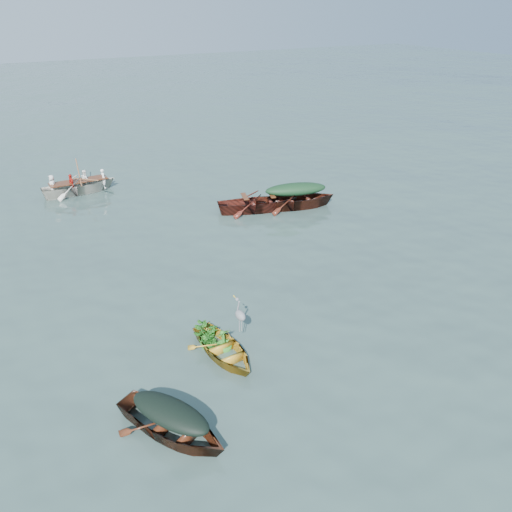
{
  "coord_description": "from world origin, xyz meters",
  "views": [
    {
      "loc": [
        -7.06,
        -11.15,
        7.94
      ],
      "look_at": [
        -0.08,
        1.44,
        0.5
      ],
      "focal_mm": 35.0,
      "sensor_mm": 36.0,
      "label": 1
    }
  ],
  "objects_px": {
    "dark_covered_boat": "(172,434)",
    "rowed_boat": "(81,193)",
    "yellow_dinghy": "(224,356)",
    "heron": "(240,320)",
    "open_wooden_boat": "(258,211)",
    "green_tarp_boat": "(295,208)"
  },
  "relations": [
    {
      "from": "dark_covered_boat",
      "to": "rowed_boat",
      "type": "height_order",
      "value": "rowed_boat"
    },
    {
      "from": "yellow_dinghy",
      "to": "dark_covered_boat",
      "type": "height_order",
      "value": "dark_covered_boat"
    },
    {
      "from": "green_tarp_boat",
      "to": "rowed_boat",
      "type": "xyz_separation_m",
      "value": [
        -7.65,
        6.28,
        0.0
      ]
    },
    {
      "from": "dark_covered_boat",
      "to": "yellow_dinghy",
      "type": "bearing_deg",
      "value": 12.7
    },
    {
      "from": "yellow_dinghy",
      "to": "open_wooden_boat",
      "type": "distance_m",
      "value": 9.63
    },
    {
      "from": "yellow_dinghy",
      "to": "green_tarp_boat",
      "type": "distance_m",
      "value": 10.26
    },
    {
      "from": "rowed_boat",
      "to": "dark_covered_boat",
      "type": "bearing_deg",
      "value": 172.42
    },
    {
      "from": "green_tarp_boat",
      "to": "rowed_boat",
      "type": "distance_m",
      "value": 9.9
    },
    {
      "from": "yellow_dinghy",
      "to": "green_tarp_boat",
      "type": "xyz_separation_m",
      "value": [
        7.0,
        7.5,
        0.0
      ]
    },
    {
      "from": "yellow_dinghy",
      "to": "heron",
      "type": "distance_m",
      "value": 1.0
    },
    {
      "from": "yellow_dinghy",
      "to": "green_tarp_boat",
      "type": "bearing_deg",
      "value": 40.74
    },
    {
      "from": "dark_covered_boat",
      "to": "heron",
      "type": "height_order",
      "value": "heron"
    },
    {
      "from": "dark_covered_boat",
      "to": "open_wooden_boat",
      "type": "xyz_separation_m",
      "value": [
        7.44,
        9.71,
        0.0
      ]
    },
    {
      "from": "green_tarp_boat",
      "to": "open_wooden_boat",
      "type": "distance_m",
      "value": 1.62
    },
    {
      "from": "green_tarp_boat",
      "to": "dark_covered_boat",
      "type": "bearing_deg",
      "value": 151.9
    },
    {
      "from": "green_tarp_boat",
      "to": "open_wooden_boat",
      "type": "xyz_separation_m",
      "value": [
        -1.56,
        0.45,
        0.0
      ]
    },
    {
      "from": "open_wooden_boat",
      "to": "rowed_boat",
      "type": "height_order",
      "value": "open_wooden_boat"
    },
    {
      "from": "dark_covered_boat",
      "to": "green_tarp_boat",
      "type": "height_order",
      "value": "green_tarp_boat"
    },
    {
      "from": "open_wooden_boat",
      "to": "rowed_boat",
      "type": "distance_m",
      "value": 8.43
    },
    {
      "from": "dark_covered_boat",
      "to": "rowed_boat",
      "type": "xyz_separation_m",
      "value": [
        1.35,
        15.54,
        0.0
      ]
    },
    {
      "from": "dark_covered_boat",
      "to": "rowed_boat",
      "type": "relative_size",
      "value": 0.76
    },
    {
      "from": "heron",
      "to": "yellow_dinghy",
      "type": "bearing_deg",
      "value": -174.81
    }
  ]
}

